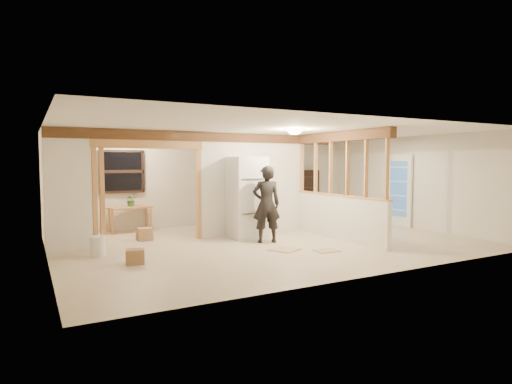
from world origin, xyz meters
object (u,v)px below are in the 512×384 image
refrigerator (247,197)px  shop_vac (75,230)px  woman (266,204)px  bookshelf (307,194)px  work_table (130,219)px

refrigerator → shop_vac: size_ratio=2.98×
woman → bookshelf: size_ratio=1.12×
work_table → bookshelf: size_ratio=0.67×
woman → bookshelf: (3.25, 3.05, -0.09)m
work_table → refrigerator: bearing=-55.6°
shop_vac → bookshelf: bookshelf is taller
refrigerator → shop_vac: (-3.68, 1.05, -0.64)m
refrigerator → shop_vac: 3.88m
refrigerator → woman: size_ratio=1.12×
work_table → bookshelf: bookshelf is taller
refrigerator → woman: refrigerator is taller
shop_vac → bookshelf: 7.15m
bookshelf → woman: bearing=-136.7°
refrigerator → work_table: (-2.27, 2.16, -0.63)m
work_table → shop_vac: size_ratio=1.61×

